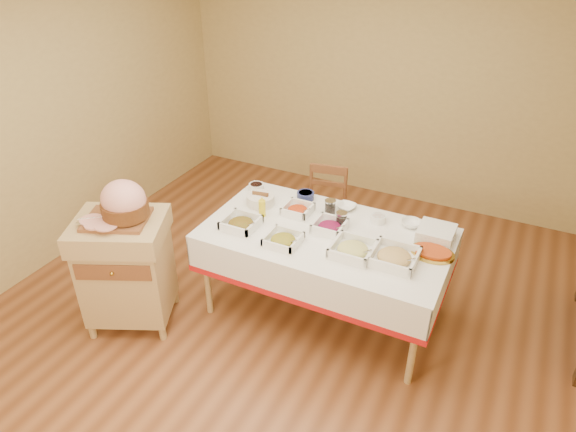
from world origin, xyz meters
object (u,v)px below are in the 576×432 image
object	(u,v)px
brass_platter	(432,253)
plate_stack	(436,233)
dining_chair	(324,211)
dining_table	(326,250)
ham_on_board	(123,204)
preserve_jar_left	(330,207)
butcher_cart	(126,266)
preserve_jar_right	(341,220)
bread_basket	(261,199)
mustard_bottle	(262,207)

from	to	relation	value
brass_platter	plate_stack	bearing A→B (deg)	96.12
dining_chair	plate_stack	xyz separation A→B (m)	(1.09, -0.53, 0.37)
dining_table	ham_on_board	bearing A→B (deg)	-150.29
dining_chair	preserve_jar_left	distance (m)	0.70
butcher_cart	preserve_jar_right	size ratio (longest dim) A/B	8.31
plate_stack	butcher_cart	bearing A→B (deg)	-153.27
ham_on_board	preserve_jar_right	xyz separation A→B (m)	(1.32, 0.87, -0.24)
ham_on_board	plate_stack	bearing A→B (deg)	26.43
dining_chair	ham_on_board	distance (m)	1.88
dining_chair	preserve_jar_right	xyz separation A→B (m)	(0.41, -0.66, 0.38)
preserve_jar_right	bread_basket	xyz separation A→B (m)	(-0.71, 0.01, -0.01)
preserve_jar_right	brass_platter	bearing A→B (deg)	-6.96
butcher_cart	preserve_jar_right	distance (m)	1.66
dining_table	mustard_bottle	bearing A→B (deg)	179.81
brass_platter	dining_table	bearing A→B (deg)	-175.49
mustard_bottle	preserve_jar_left	bearing A→B (deg)	31.12
preserve_jar_left	mustard_bottle	distance (m)	0.54
dining_chair	brass_platter	size ratio (longest dim) A/B	2.69
preserve_jar_left	ham_on_board	bearing A→B (deg)	-139.61
butcher_cart	plate_stack	bearing A→B (deg)	26.73
mustard_bottle	preserve_jar_right	bearing A→B (deg)	13.49
dining_table	preserve_jar_left	xyz separation A→B (m)	(-0.09, 0.28, 0.21)
preserve_jar_left	bread_basket	distance (m)	0.57
preserve_jar_right	plate_stack	bearing A→B (deg)	10.81
dining_table	ham_on_board	distance (m)	1.52
butcher_cart	plate_stack	xyz separation A→B (m)	(2.05, 1.03, 0.28)
ham_on_board	brass_platter	size ratio (longest dim) A/B	1.49
butcher_cart	dining_chair	bearing A→B (deg)	58.45
ham_on_board	mustard_bottle	world-z (taller)	ham_on_board
mustard_bottle	plate_stack	distance (m)	1.32
dining_table	preserve_jar_right	size ratio (longest dim) A/B	16.48
dining_table	butcher_cart	bearing A→B (deg)	-149.96
mustard_bottle	bread_basket	bearing A→B (deg)	123.22
butcher_cart	plate_stack	size ratio (longest dim) A/B	3.62
dining_table	brass_platter	xyz separation A→B (m)	(0.77, 0.06, 0.18)
preserve_jar_right	preserve_jar_left	bearing A→B (deg)	138.12
preserve_jar_left	preserve_jar_right	distance (m)	0.20
dining_chair	ham_on_board	xyz separation A→B (m)	(-0.91, -1.53, 0.62)
ham_on_board	plate_stack	size ratio (longest dim) A/B	1.83
ham_on_board	preserve_jar_left	size ratio (longest dim) A/B	4.09
bread_basket	mustard_bottle	bearing A→B (deg)	-56.78
bread_basket	brass_platter	bearing A→B (deg)	-3.94
preserve_jar_left	butcher_cart	bearing A→B (deg)	-139.70
preserve_jar_right	mustard_bottle	xyz separation A→B (m)	(-0.61, -0.15, 0.03)
butcher_cart	dining_chair	world-z (taller)	butcher_cart
mustard_bottle	ham_on_board	bearing A→B (deg)	-134.73
preserve_jar_left	brass_platter	distance (m)	0.88
ham_on_board	bread_basket	bearing A→B (deg)	55.12
mustard_bottle	dining_table	bearing A→B (deg)	-0.19
dining_table	plate_stack	size ratio (longest dim) A/B	7.18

